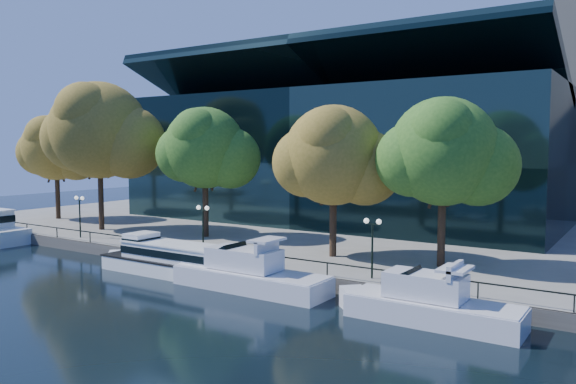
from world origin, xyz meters
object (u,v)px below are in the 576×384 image
Objects in this scene: cruiser_near at (245,273)px; tree_3 at (335,157)px; cruiser_far at (425,302)px; lamp_1 at (203,218)px; tree_2 at (206,150)px; tree_1 at (100,132)px; tour_boat at (176,259)px; tree_4 at (445,154)px; lamp_0 at (80,207)px; lamp_2 at (372,234)px; tree_0 at (57,149)px.

cruiser_near is 1.05× the size of tree_3.
cruiser_near reaches higher than cruiser_far.
lamp_1 is (-9.31, -5.19, -4.96)m from tree_3.
tree_1 is at bearing -168.35° from tree_2.
tree_2 reaches higher than cruiser_near.
tour_boat is at bearing -136.41° from tree_3.
tree_4 reaches higher than lamp_0.
tour_boat is 3.84× the size of lamp_2.
tree_3 is at bearing -7.17° from tree_2.
tree_0 is 3.15× the size of lamp_2.
cruiser_far is 16.28m from tree_3.
lamp_0 is at bearing 173.49° from cruiser_far.
cruiser_near is 1.02× the size of tree_4.
tree_3 is at bearing -3.44° from tree_0.
cruiser_far is at bearing -77.21° from tree_4.
lamp_1 is (15.84, 0.00, 0.00)m from lamp_0.
lamp_1 is at bearing -161.11° from tree_4.
lamp_0 is at bearing 168.19° from tour_boat.
cruiser_near is 28.72m from tree_1.
tour_boat is 6.93m from cruiser_near.
cruiser_far is (12.92, -0.28, -0.02)m from cruiser_near.
tour_boat is 1.22× the size of cruiser_near.
tree_3 is at bearing 77.00° from cruiser_near.
tree_4 is at bearing 28.41° from tour_boat.
lamp_0 reaches higher than tour_boat.
cruiser_near is at bearing -9.43° from lamp_0.
cruiser_near is 23.55m from lamp_0.
tree_1 is 27.71m from tree_3.
tree_2 is at bearing 35.60° from lamp_0.
tree_1 reaches higher than cruiser_far.
cruiser_far is at bearing -38.58° from lamp_2.
tree_4 is at bearing 102.79° from cruiser_far.
lamp_1 is (-0.31, 3.38, 2.73)m from tour_boat.
tree_0 is 1.05× the size of tree_3.
tree_2 is at bearing 120.69° from tour_boat.
tree_1 reaches higher than lamp_1.
cruiser_near is at bearing -16.91° from tree_0.
tree_3 is (27.61, 0.64, -2.35)m from tree_1.
tree_0 reaches higher than lamp_2.
tree_1 is 36.22m from tree_4.
tree_2 reaches higher than lamp_0.
tree_3 is at bearing 43.59° from tour_boat.
lamp_0 is 30.84m from lamp_2.
lamp_0 is (-9.93, -7.11, -5.52)m from tree_2.
tree_3 is at bearing 137.63° from lamp_2.
tree_2 is 22.77m from lamp_2.
lamp_1 reaches higher than cruiser_near.
tree_1 is 20.22m from lamp_1.
lamp_2 is (-5.15, 4.11, 2.86)m from cruiser_far.
tree_2 is 3.13× the size of lamp_0.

